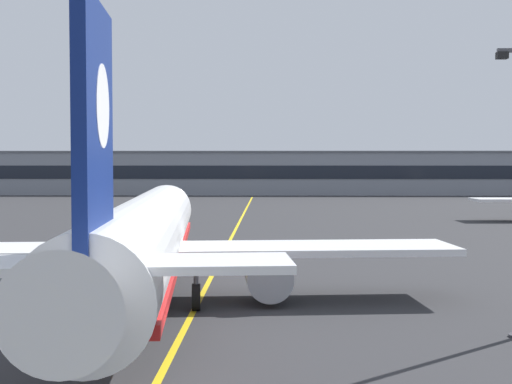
# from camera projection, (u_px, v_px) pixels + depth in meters

# --- Properties ---
(taxiway_centreline) EXTENTS (0.69, 180.00, 0.01)m
(taxiway_centreline) POSITION_uv_depth(u_px,v_px,m) (221.00, 259.00, 52.41)
(taxiway_centreline) COLOR yellow
(taxiway_centreline) RESTS_ON ground
(airliner_foreground) EXTENTS (32.30, 41.52, 11.65)m
(airliner_foreground) POSITION_uv_depth(u_px,v_px,m) (145.00, 237.00, 35.75)
(airliner_foreground) COLOR white
(airliner_foreground) RESTS_ON ground
(safety_cone_by_nose_gear) EXTENTS (0.44, 0.44, 0.55)m
(safety_cone_by_nose_gear) POSITION_uv_depth(u_px,v_px,m) (187.00, 255.00, 52.31)
(safety_cone_by_nose_gear) COLOR orange
(safety_cone_by_nose_gear) RESTS_ON ground
(terminal_building) EXTENTS (159.55, 12.40, 9.39)m
(terminal_building) POSITION_uv_depth(u_px,v_px,m) (279.00, 173.00, 154.54)
(terminal_building) COLOR gray
(terminal_building) RESTS_ON ground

